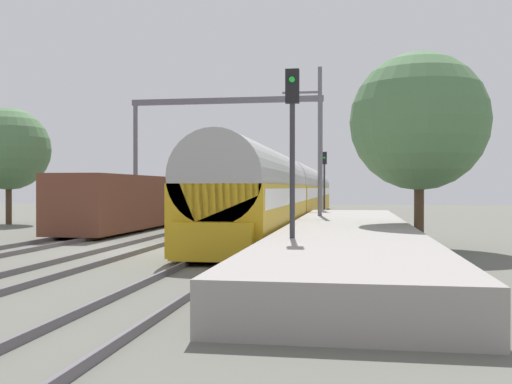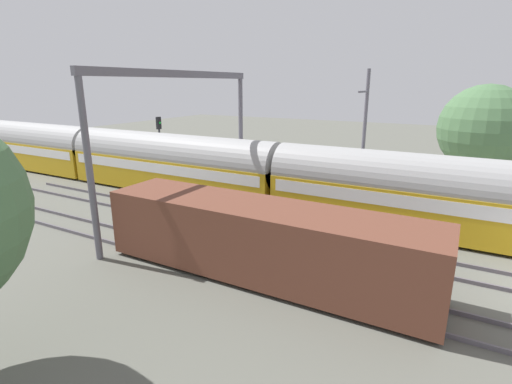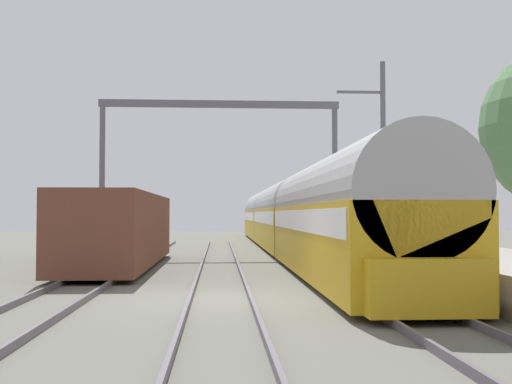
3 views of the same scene
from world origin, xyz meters
name	(u,v)px [view 2 (image 2 of 3)]	position (x,y,z in m)	size (l,w,h in m)	color
platform	(480,211)	(7.72, 2.00, 0.45)	(4.40, 28.00, 0.90)	gray
passenger_train	(171,163)	(3.90, 20.64, 1.97)	(2.93, 49.20, 3.82)	gold
freight_car	(262,241)	(-3.90, 9.48, 1.47)	(2.80, 13.00, 2.70)	brown
person_crossing	(245,182)	(5.10, 15.51, 1.03)	(0.44, 0.46, 1.73)	#373737
railway_signal_far	(160,140)	(5.82, 23.33, 3.11)	(0.36, 0.30, 4.84)	#2D2D33
catenary_gantry	(182,116)	(0.00, 16.29, 5.61)	(12.20, 0.28, 7.86)	slate
catenary_pole_east_mid	(364,139)	(6.25, 8.33, 4.15)	(1.90, 0.20, 8.00)	slate
tree_east_background	(484,129)	(10.26, 2.37, 4.67)	(5.08, 5.08, 7.22)	#4C3826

